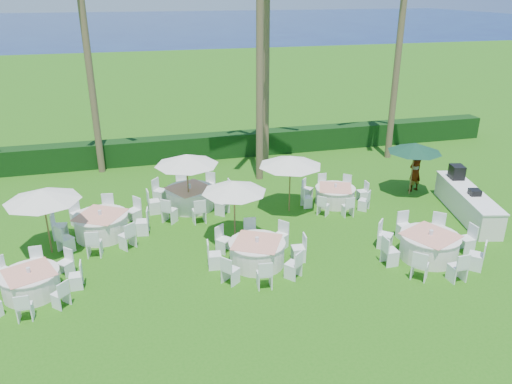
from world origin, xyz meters
TOP-DOWN VIEW (x-y plane):
  - ground at (0.00, 0.00)m, footprint 120.00×120.00m
  - hedge at (0.00, 12.00)m, footprint 34.00×1.00m
  - ocean at (0.00, 102.00)m, footprint 260.00×260.00m
  - banquet_table_a at (-5.92, 0.95)m, footprint 2.84×2.84m
  - banquet_table_b at (0.80, 0.92)m, footprint 3.16×3.16m
  - banquet_table_c at (6.32, -0.12)m, footprint 3.32×3.32m
  - banquet_table_d at (-4.03, 4.20)m, footprint 3.33×3.33m
  - banquet_table_e at (-0.66, 5.86)m, footprint 3.38×3.38m
  - banquet_table_f at (5.10, 4.74)m, footprint 2.83×2.83m
  - umbrella_a at (-5.65, 3.40)m, footprint 2.42×2.42m
  - umbrella_b at (0.45, 2.59)m, footprint 2.21×2.21m
  - umbrella_c at (-0.76, 5.44)m, footprint 2.45×2.45m
  - umbrella_d at (3.08, 4.54)m, footprint 2.46×2.46m
  - umbrella_green at (8.63, 4.90)m, footprint 2.24×2.24m
  - buffet_table at (9.60, 2.46)m, footprint 1.94×4.54m
  - staff_person at (8.98, 5.19)m, footprint 0.76×0.61m
  - palm_b at (-4.19, 11.19)m, footprint 4.39×4.19m
  - palm_c at (2.89, 8.34)m, footprint 4.41×4.08m
  - palm_d at (3.86, 10.75)m, footprint 4.12×4.40m
  - palm_e at (10.17, 9.65)m, footprint 4.39×4.18m

SIDE VIEW (x-z plane):
  - ground at x=0.00m, z-range 0.00..0.00m
  - ocean at x=0.00m, z-range 0.00..0.00m
  - banquet_table_f at x=5.10m, z-range -0.06..0.81m
  - banquet_table_a at x=-5.92m, z-range -0.06..0.82m
  - banquet_table_b at x=0.80m, z-range -0.06..0.89m
  - banquet_table_d at x=-4.03m, z-range -0.06..0.94m
  - banquet_table_c at x=6.32m, z-range -0.06..0.94m
  - banquet_table_e at x=-0.66m, z-range -0.06..0.95m
  - buffet_table at x=9.60m, z-range -0.24..1.34m
  - hedge at x=0.00m, z-range 0.00..1.20m
  - staff_person at x=8.98m, z-range 0.00..1.81m
  - umbrella_b at x=0.45m, z-range 0.93..3.18m
  - umbrella_a at x=-5.65m, z-range 0.94..3.21m
  - umbrella_green at x=8.63m, z-range 0.94..3.21m
  - umbrella_d at x=3.08m, z-range 0.94..3.24m
  - umbrella_c at x=-0.76m, z-range 0.99..3.38m
  - palm_d at x=3.86m, z-range 0.46..9.34m
  - palm_b at x=-4.19m, z-range 0.46..10.00m
  - palm_e at x=10.17m, z-range 0.48..11.05m
  - palm_c at x=2.89m, z-range 0.48..11.22m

